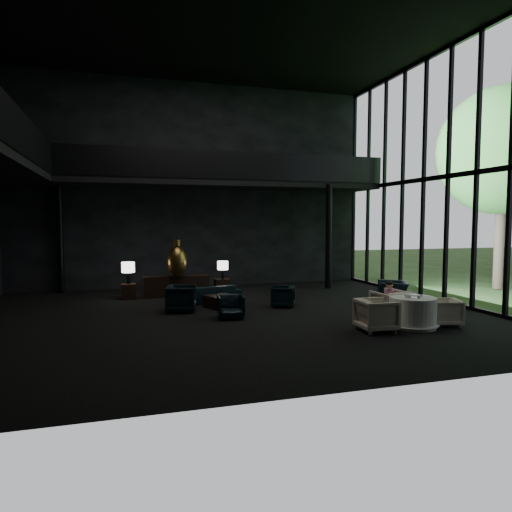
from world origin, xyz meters
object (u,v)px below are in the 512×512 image
object	(u,v)px
lounge_armchair_south	(231,307)
dining_table	(412,314)
side_table_left	(129,291)
child	(389,292)
side_table_right	(222,287)
window_armchair	(393,289)
dining_chair_east	(444,312)
bronze_urn	(177,261)
lounge_armchair_west	(181,296)
lounge_armchair_east	(283,296)
sofa	(212,292)
table_lamp_right	(223,266)
table_lamp_left	(128,268)
coffee_table	(221,301)
console	(176,286)
dining_chair_west	(377,312)
dining_chair_north	(391,302)

from	to	relation	value
lounge_armchair_south	dining_table	size ratio (longest dim) A/B	0.49
side_table_left	child	xyz separation A→B (m)	(6.59, -5.27, 0.48)
side_table_left	side_table_right	world-z (taller)	side_table_right
window_armchair	dining_chair_east	bearing A→B (deg)	17.40
side_table_left	side_table_right	distance (m)	3.20
bronze_urn	lounge_armchair_west	bearing A→B (deg)	-94.13
dining_table	child	world-z (taller)	child
side_table_right	dining_chair_east	distance (m)	7.64
side_table_left	lounge_armchair_east	world-z (taller)	lounge_armchair_east
lounge_armchair_south	dining_table	bearing A→B (deg)	-23.46
child	sofa	bearing A→B (deg)	-43.99
side_table_right	dining_table	bearing A→B (deg)	-61.68
table_lamp_right	dining_table	xyz separation A→B (m)	(3.39, -6.16, -0.69)
dining_table	table_lamp_left	bearing A→B (deg)	136.15
table_lamp_right	coffee_table	size ratio (longest dim) A/B	0.78
bronze_urn	lounge_armchair_east	bearing A→B (deg)	-42.38
side_table_left	window_armchair	size ratio (longest dim) A/B	0.51
table_lamp_right	console	bearing A→B (deg)	173.10
table_lamp_left	lounge_armchair_west	xyz separation A→B (m)	(1.42, -2.75, -0.58)
sofa	table_lamp_right	bearing A→B (deg)	-131.19
bronze_urn	lounge_armchair_east	size ratio (longest dim) A/B	1.99
side_table_right	table_lamp_right	world-z (taller)	table_lamp_right
side_table_left	console	bearing A→B (deg)	1.87
window_armchair	side_table_right	bearing A→B (deg)	-92.79
sofa	window_armchair	bearing A→B (deg)	149.23
dining_chair_west	side_table_right	bearing A→B (deg)	23.16
bronze_urn	dining_chair_east	world-z (taller)	bronze_urn
table_lamp_left	child	bearing A→B (deg)	-38.79
console	dining_chair_west	bearing A→B (deg)	-58.40
dining_chair_north	dining_chair_east	world-z (taller)	dining_chair_north
child	dining_table	bearing A→B (deg)	89.73
table_lamp_left	window_armchair	world-z (taller)	table_lamp_left
table_lamp_left	lounge_armchair_west	size ratio (longest dim) A/B	0.81
console	window_armchair	size ratio (longest dim) A/B	2.28
lounge_armchair_east	bronze_urn	bearing A→B (deg)	-107.42
dining_chair_east	table_lamp_right	bearing A→B (deg)	-125.05
coffee_table	dining_chair_west	world-z (taller)	dining_chair_west
console	lounge_armchair_west	distance (m)	2.78
window_armchair	dining_chair_north	world-z (taller)	dining_chair_north
side_table_right	dining_chair_north	distance (m)	6.39
side_table_left	lounge_armchair_east	bearing A→B (deg)	-32.37
dining_table	dining_chair_west	xyz separation A→B (m)	(-1.04, -0.07, 0.13)
bronze_urn	coffee_table	distance (m)	2.65
side_table_right	sofa	bearing A→B (deg)	-114.94
sofa	bronze_urn	bearing A→B (deg)	-64.34
lounge_armchair_west	child	xyz separation A→B (m)	(5.17, -2.55, 0.28)
window_armchair	dining_chair_west	bearing A→B (deg)	-9.28
side_table_left	sofa	size ratio (longest dim) A/B	0.31
table_lamp_right	coffee_table	world-z (taller)	table_lamp_right
sofa	dining_chair_west	distance (m)	5.82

